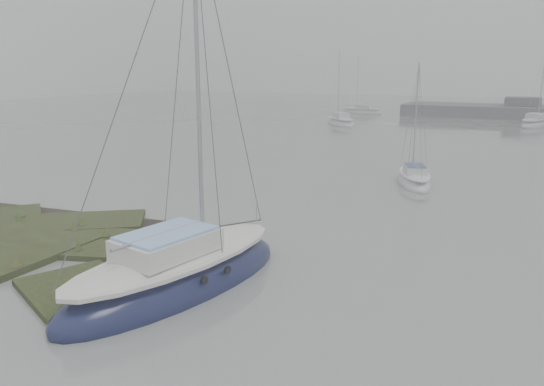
{
  "coord_description": "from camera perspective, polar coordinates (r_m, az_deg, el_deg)",
  "views": [
    {
      "loc": [
        10.86,
        -10.11,
        5.87
      ],
      "look_at": [
        3.34,
        5.45,
        1.8
      ],
      "focal_mm": 35.0,
      "sensor_mm": 36.0,
      "label": 1
    }
  ],
  "objects": [
    {
      "name": "ground",
      "position": [
        41.96,
        10.58,
        5.0
      ],
      "size": [
        160.0,
        160.0,
        0.0
      ],
      "primitive_type": "plane",
      "color": "slate",
      "rests_on": "ground"
    },
    {
      "name": "sailboat_main",
      "position": [
        14.88,
        -10.11,
        -8.8
      ],
      "size": [
        4.03,
        8.04,
        10.85
      ],
      "rotation": [
        0.0,
        0.0,
        -0.2
      ],
      "color": "#13183B",
      "rests_on": "ground"
    },
    {
      "name": "sailboat_far_c",
      "position": [
        72.21,
        9.61,
        8.61
      ],
      "size": [
        5.71,
        2.34,
        7.85
      ],
      "rotation": [
        0.0,
        0.0,
        1.48
      ],
      "color": "#AAAFB3",
      "rests_on": "ground"
    },
    {
      "name": "sailboat_far_a",
      "position": [
        57.23,
        7.36,
        7.53
      ],
      "size": [
        5.3,
        5.89,
        8.46
      ],
      "rotation": [
        0.0,
        0.0,
        0.68
      ],
      "color": "silver",
      "rests_on": "ground"
    },
    {
      "name": "sailboat_white",
      "position": [
        28.55,
        15.02,
        1.36
      ],
      "size": [
        3.05,
        4.95,
        6.64
      ],
      "rotation": [
        0.0,
        0.0,
        0.35
      ],
      "color": "silver",
      "rests_on": "ground"
    },
    {
      "name": "sailboat_far_b",
      "position": [
        61.79,
        26.44,
        6.69
      ],
      "size": [
        3.74,
        6.56,
        8.81
      ],
      "rotation": [
        0.0,
        0.0,
        -0.29
      ],
      "color": "#9DA0A6",
      "rests_on": "ground"
    }
  ]
}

